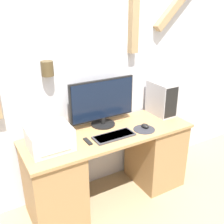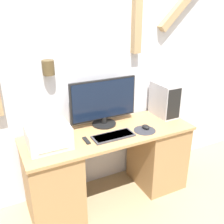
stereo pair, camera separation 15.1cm
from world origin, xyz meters
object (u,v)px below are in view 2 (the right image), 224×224
at_px(keyboard, 113,136).
at_px(remote_control, 86,141).
at_px(computer_tower, 165,100).
at_px(monitor, 104,102).
at_px(printer, 48,136).
at_px(mouse, 146,127).

height_order(keyboard, remote_control, keyboard).
relative_size(computer_tower, remote_control, 2.84).
relative_size(keyboard, computer_tower, 1.08).
height_order(monitor, printer, monitor).
height_order(monitor, computer_tower, monitor).
height_order(monitor, remote_control, monitor).
bearing_deg(computer_tower, keyboard, -164.17).
bearing_deg(computer_tower, mouse, -151.19).
relative_size(monitor, mouse, 7.72).
bearing_deg(keyboard, remote_control, 172.26).
bearing_deg(mouse, remote_control, 177.46).
relative_size(mouse, remote_control, 0.70).
bearing_deg(mouse, computer_tower, 28.81).
relative_size(computer_tower, printer, 1.02).
height_order(mouse, printer, printer).
xyz_separation_m(computer_tower, remote_control, (-0.99, -0.17, -0.18)).
relative_size(keyboard, printer, 1.10).
bearing_deg(computer_tower, printer, -175.31).
distance_m(mouse, remote_control, 0.63).
bearing_deg(remote_control, printer, 168.50).
height_order(computer_tower, printer, computer_tower).
distance_m(computer_tower, remote_control, 1.02).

